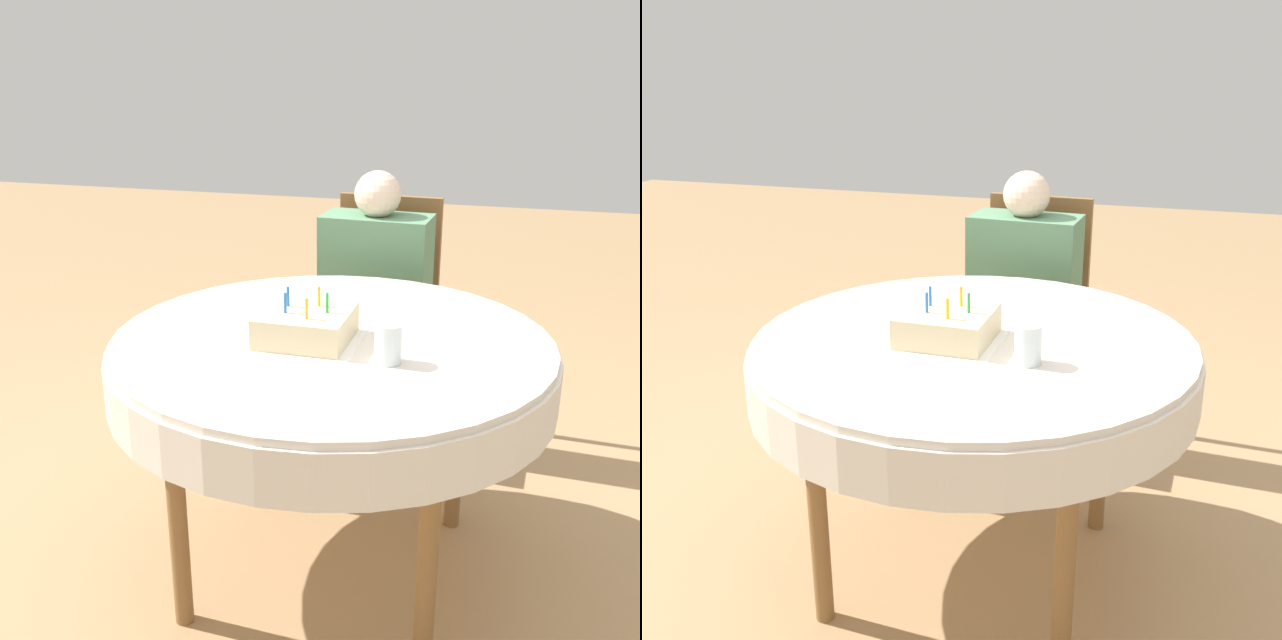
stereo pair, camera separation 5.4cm
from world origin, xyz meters
The scene contains 7 objects.
ground_plane centered at (0.00, 0.00, 0.00)m, with size 12.00×12.00×0.00m, color #A37F56.
dining_table centered at (0.00, 0.00, 0.66)m, with size 1.20×1.20×0.74m.
chair centered at (-0.05, 0.94, 0.49)m, with size 0.48×0.48×0.94m.
person centered at (-0.06, 0.83, 0.64)m, with size 0.41×0.32×1.07m.
napkin centered at (-0.06, -0.05, 0.75)m, with size 0.28×0.28×0.00m.
birthday_cake centered at (-0.06, -0.05, 0.79)m, with size 0.23×0.23×0.13m.
drinking_glass centered at (0.18, -0.14, 0.79)m, with size 0.07×0.07×0.10m.
Camera 2 is at (0.53, -1.80, 1.45)m, focal length 42.00 mm.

